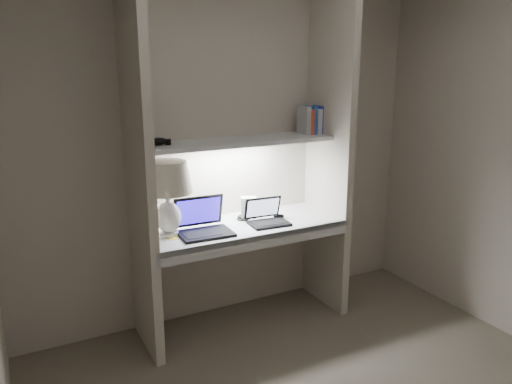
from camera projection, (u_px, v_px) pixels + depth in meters
back_wall at (227, 152)px, 3.69m from camera, size 3.20×0.01×2.50m
alcove_panel_left at (139, 168)px, 3.13m from camera, size 0.06×0.55×2.50m
alcove_panel_right at (329, 150)px, 3.78m from camera, size 0.06×0.55×2.50m
desk at (244, 226)px, 3.58m from camera, size 1.40×0.55×0.04m
desk_apron at (261, 241)px, 3.37m from camera, size 1.46×0.03×0.10m
shelf at (237, 142)px, 3.51m from camera, size 1.40×0.36×0.03m
strip_light at (237, 145)px, 3.52m from camera, size 0.60×0.04×0.02m
table_lamp at (167, 186)px, 3.25m from camera, size 0.34×0.34×0.50m
laptop_main at (203, 225)px, 3.38m from camera, size 0.37×0.32×0.24m
laptop_netbook at (267, 218)px, 3.58m from camera, size 0.29×0.26×0.18m
speaker at (249, 208)px, 3.69m from camera, size 0.14×0.12×0.16m
mouse at (279, 216)px, 3.70m from camera, size 0.09×0.07×0.03m
cable_coil at (245, 217)px, 3.71m from camera, size 0.15×0.15×0.01m
sticky_note at (172, 238)px, 3.28m from camera, size 0.07×0.07×0.00m
book_row at (312, 120)px, 3.79m from camera, size 0.20×0.14×0.21m
shelf_box at (145, 137)px, 3.26m from camera, size 0.07×0.05×0.11m
shelf_gadget at (158, 142)px, 3.25m from camera, size 0.12×0.09×0.05m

